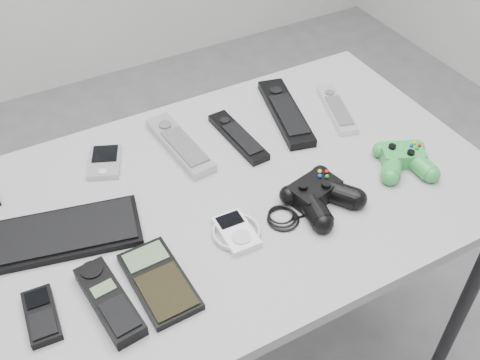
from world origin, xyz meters
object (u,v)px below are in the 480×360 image
mobile_phone (41,315)px  controller_black (319,194)px  remote_black_b (286,112)px  desk (239,208)px  cordless_handset (109,301)px  pda_keyboard (60,234)px  calculator (159,281)px  remote_silver_b (337,109)px  remote_silver_a (180,144)px  controller_green (404,158)px  remote_black_a (238,136)px  pda (105,162)px  mp3_player (236,231)px

mobile_phone → controller_black: 0.55m
remote_black_b → controller_black: (-0.10, -0.28, 0.01)m
desk → remote_black_b: size_ratio=4.07×
mobile_phone → controller_black: (0.55, 0.01, 0.01)m
cordless_handset → controller_black: bearing=-1.6°
cordless_handset → pda_keyboard: bearing=93.3°
cordless_handset → calculator: bearing=-5.2°
mobile_phone → remote_silver_b: bearing=21.5°
remote_black_b → cordless_handset: (-0.54, -0.31, 0.00)m
remote_silver_a → remote_black_b: 0.27m
controller_green → desk: bearing=-174.3°
cordless_handset → controller_green: size_ratio=1.32×
cordless_handset → controller_black: controller_black is taller
pda_keyboard → remote_black_a: remote_black_a is taller
desk → pda_keyboard: pda_keyboard is taller
pda_keyboard → cordless_handset: (0.03, -0.19, 0.00)m
remote_silver_a → pda_keyboard: bearing=-161.2°
remote_silver_a → remote_silver_b: size_ratio=1.19×
pda_keyboard → calculator: (0.12, -0.19, -0.00)m
pda → remote_black_a: bearing=11.1°
desk → remote_silver_b: remote_silver_b is taller
mp3_player → controller_black: controller_black is taller
mobile_phone → remote_black_a: bearing=31.1°
desk → remote_silver_b: 0.36m
mobile_phone → pda: bearing=60.3°
cordless_handset → calculator: cordless_handset is taller
desk → calculator: calculator is taller
pda_keyboard → pda: pda_keyboard is taller
remote_black_a → controller_black: controller_black is taller
cordless_handset → mp3_player: 0.26m
mobile_phone → desk: bearing=19.6°
pda_keyboard → pda: bearing=61.6°
remote_silver_a → remote_black_b: (0.27, -0.01, 0.00)m
pda_keyboard → mobile_phone: same height
calculator → mobile_phone: bearing=169.9°
controller_green → pda: bearing=174.4°
pda → remote_silver_a: size_ratio=0.46×
desk → controller_black: bearing=-43.3°
remote_black_b → controller_black: controller_black is taller
remote_black_b → remote_silver_b: 0.12m
pda_keyboard → remote_black_b: size_ratio=1.15×
pda → remote_silver_b: 0.56m
cordless_handset → controller_green: bearing=-2.6°
cordless_handset → remote_silver_a: bearing=43.7°
remote_silver_b → mp3_player: 0.46m
cordless_handset → calculator: 0.09m
desk → remote_black_a: bearing=62.0°
remote_black_a → pda: bearing=164.4°
pda_keyboard → controller_green: controller_green is taller
remote_black_a → remote_silver_b: 0.26m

